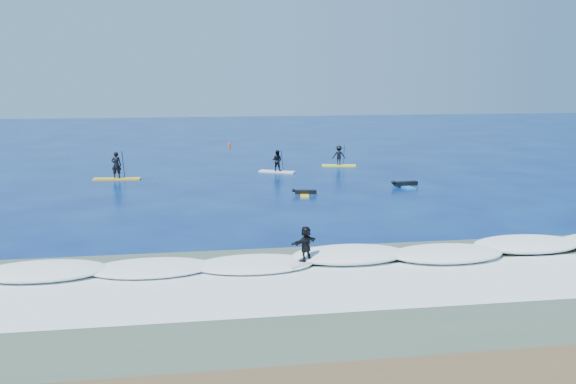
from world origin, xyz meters
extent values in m
plane|color=#04124D|center=(0.00, 0.00, 0.00)|extent=(160.00, 160.00, 0.00)
cube|color=#3C5140|center=(0.00, -14.00, 0.01)|extent=(90.00, 13.00, 0.01)
cube|color=white|center=(0.00, -10.00, 0.00)|extent=(40.00, 6.00, 0.30)
cube|color=silver|center=(0.00, -13.00, 0.00)|extent=(34.00, 5.00, 0.02)
cube|color=gold|center=(-10.44, 12.65, 0.06)|extent=(3.41, 1.16, 0.11)
imported|color=black|center=(-10.44, 12.65, 1.07)|extent=(0.74, 0.53, 1.92)
cylinder|color=black|center=(-9.94, 12.60, 1.00)|extent=(0.12, 0.77, 2.24)
cube|color=black|center=(-9.94, 12.60, -0.06)|extent=(0.13, 0.03, 0.33)
cube|color=white|center=(1.48, 14.24, 0.05)|extent=(2.83, 1.94, 0.09)
imported|color=black|center=(1.48, 14.24, 0.91)|extent=(0.99, 0.91, 1.63)
cylinder|color=black|center=(1.86, 14.04, 0.85)|extent=(0.34, 0.60, 1.90)
cube|color=black|center=(1.86, 14.04, -0.05)|extent=(0.11, 0.03, 0.28)
cube|color=#FDF91B|center=(7.01, 16.75, 0.05)|extent=(2.87, 1.24, 0.09)
imported|color=black|center=(7.01, 16.75, 0.89)|extent=(1.13, 0.79, 1.60)
cylinder|color=black|center=(7.42, 16.67, 0.84)|extent=(0.17, 0.64, 1.87)
cube|color=black|center=(7.42, 16.67, -0.05)|extent=(0.11, 0.03, 0.28)
cube|color=yellow|center=(1.79, 4.54, 0.05)|extent=(0.81, 2.02, 0.09)
cube|color=black|center=(1.89, 4.53, 0.21)|extent=(1.39, 0.55, 0.22)
sphere|color=black|center=(1.13, 4.65, 0.30)|extent=(0.22, 0.22, 0.22)
cube|color=blue|center=(9.00, 6.39, 0.06)|extent=(0.92, 2.42, 0.11)
cube|color=black|center=(9.11, 6.40, 0.25)|extent=(1.67, 0.63, 0.27)
sphere|color=black|center=(8.20, 6.29, 0.36)|extent=(0.27, 0.27, 0.27)
cube|color=silver|center=(-0.98, -10.41, 0.20)|extent=(2.05, 1.65, 0.11)
imported|color=black|center=(-0.98, -10.41, 0.96)|extent=(1.31, 1.08, 1.40)
cylinder|color=#D35012|center=(-0.96, 31.77, 0.21)|extent=(0.26, 0.26, 0.42)
cone|color=#D35012|center=(-0.96, 31.77, 0.52)|extent=(0.18, 0.18, 0.20)
camera|label=1|loc=(-5.61, -34.39, 7.54)|focal=40.00mm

